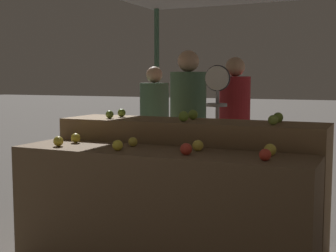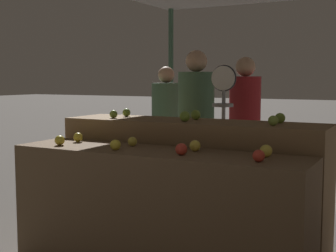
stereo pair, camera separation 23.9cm
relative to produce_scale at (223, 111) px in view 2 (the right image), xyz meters
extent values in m
cylinder|color=#33513D|center=(-1.49, 1.75, 0.09)|extent=(0.07, 0.07, 2.40)
cube|color=brown|center=(-0.02, -1.28, -0.66)|extent=(2.24, 0.55, 0.90)
cube|color=olive|center=(-0.02, -0.68, -0.58)|extent=(2.24, 0.55, 1.07)
sphere|color=gold|center=(-0.82, -1.39, -0.17)|extent=(0.08, 0.08, 0.08)
sphere|color=gold|center=(-0.29, -1.40, -0.17)|extent=(0.08, 0.08, 0.08)
sphere|color=red|center=(0.24, -1.37, -0.17)|extent=(0.08, 0.08, 0.08)
sphere|color=red|center=(0.78, -1.38, -0.17)|extent=(0.08, 0.08, 0.08)
sphere|color=gold|center=(-0.81, -1.17, -0.17)|extent=(0.08, 0.08, 0.08)
sphere|color=gold|center=(-0.29, -1.16, -0.18)|extent=(0.07, 0.07, 0.07)
sphere|color=yellow|center=(0.25, -1.17, -0.17)|extent=(0.08, 0.08, 0.08)
sphere|color=yellow|center=(0.77, -1.18, -0.17)|extent=(0.08, 0.08, 0.08)
sphere|color=#84AD3D|center=(-0.73, -0.78, -0.01)|extent=(0.07, 0.07, 0.07)
sphere|color=#7AA338|center=(-0.03, -0.78, 0.00)|extent=(0.09, 0.09, 0.09)
sphere|color=#8EB247|center=(0.70, -0.78, 0.00)|extent=(0.08, 0.08, 0.08)
sphere|color=#84AD3D|center=(-0.73, -0.58, 0.00)|extent=(0.07, 0.07, 0.07)
sphere|color=#84AD3D|center=(-0.02, -0.58, 0.00)|extent=(0.08, 0.08, 0.08)
sphere|color=#7AA338|center=(0.70, -0.57, 0.00)|extent=(0.08, 0.08, 0.08)
cylinder|color=#99999E|center=(0.00, 0.01, -0.39)|extent=(0.04, 0.04, 1.45)
cylinder|color=black|center=(0.00, 0.01, 0.31)|extent=(0.25, 0.01, 0.25)
cylinder|color=silver|center=(0.00, -0.01, 0.31)|extent=(0.23, 0.02, 0.23)
cylinder|color=#99999E|center=(0.00, -0.01, 0.13)|extent=(0.01, 0.01, 0.14)
cylinder|color=#99999E|center=(0.00, -0.01, 0.06)|extent=(0.20, 0.20, 0.03)
cube|color=#2D2D38|center=(-0.41, 0.27, -0.71)|extent=(0.33, 0.28, 0.80)
cylinder|color=#476B4C|center=(-0.41, 0.27, 0.03)|extent=(0.51, 0.51, 0.69)
sphere|color=tan|center=(-0.41, 0.27, 0.49)|extent=(0.22, 0.22, 0.22)
cube|color=#2D2D38|center=(-0.08, 0.86, -0.72)|extent=(0.29, 0.20, 0.77)
cylinder|color=maroon|center=(-0.08, 0.86, 0.00)|extent=(0.41, 0.41, 0.67)
sphere|color=tan|center=(-0.08, 0.86, 0.44)|extent=(0.22, 0.22, 0.22)
cube|color=#2D2D38|center=(-1.17, 1.01, -0.75)|extent=(0.32, 0.27, 0.73)
cylinder|color=#476B4C|center=(-1.17, 1.01, -0.06)|extent=(0.50, 0.50, 0.63)
sphere|color=tan|center=(-1.17, 1.01, 0.36)|extent=(0.21, 0.21, 0.21)
camera|label=1|loc=(1.42, -4.29, 0.30)|focal=50.00mm
camera|label=2|loc=(1.64, -4.18, 0.30)|focal=50.00mm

